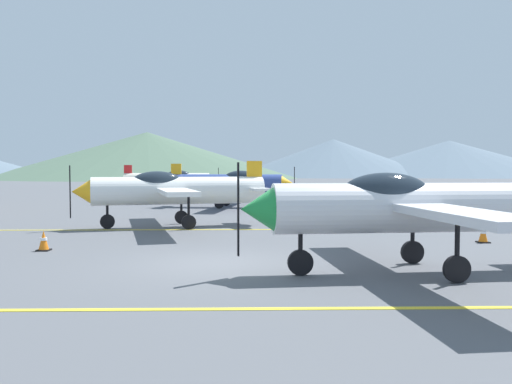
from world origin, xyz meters
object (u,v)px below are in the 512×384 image
Objects in this scene: airplane_back at (171,179)px; traffic_cone_front at (483,234)px; traffic_cone_side at (44,241)px; airplane_far at (231,183)px; airplane_mid at (172,190)px; airplane_near at (412,206)px.

traffic_cone_front is (13.90, -27.26, -1.25)m from airplane_back.
traffic_cone_side is (-13.58, -1.39, 0.00)m from traffic_cone_front.
traffic_cone_side is at bearing -105.95° from airplane_far.
airplane_back is at bearing 98.15° from airplane_mid.
airplane_far is at bearing 74.05° from traffic_cone_side.
airplane_far reaches higher than traffic_cone_side.
airplane_mid is at bearing 124.86° from airplane_near.
airplane_far is 1.00× the size of airplane_back.
airplane_near is 1.00× the size of airplane_far.
airplane_near is at bearing -72.70° from airplane_back.
airplane_near is at bearing -128.74° from traffic_cone_front.
airplane_mid is at bearing 155.35° from traffic_cone_front.
airplane_far is at bearing 79.29° from airplane_mid.
airplane_back is (-10.01, 32.12, 0.00)m from airplane_near.
airplane_back reaches higher than traffic_cone_side.
airplane_near is 10.36m from traffic_cone_side.
traffic_cone_side is at bearing -114.58° from airplane_mid.
airplane_mid is 0.99× the size of airplane_back.
airplane_near is at bearing -55.14° from airplane_mid.
airplane_near is 15.50× the size of traffic_cone_front.
traffic_cone_front is at bearing -61.88° from airplane_far.
airplane_far is 15.51× the size of traffic_cone_side.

